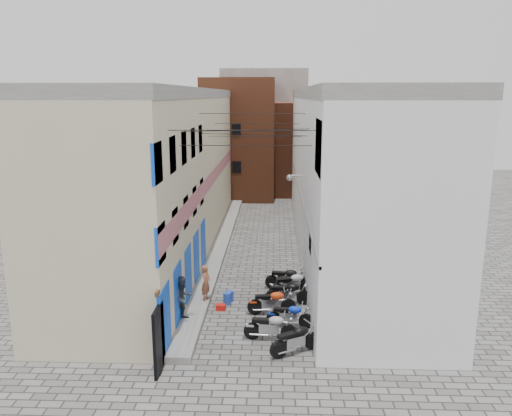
# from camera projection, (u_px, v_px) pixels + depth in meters

# --- Properties ---
(ground) EXTENTS (90.00, 90.00, 0.00)m
(ground) POSITION_uv_depth(u_px,v_px,m) (239.00, 366.00, 16.31)
(ground) COLOR #565451
(ground) RESTS_ON ground
(plinth) EXTENTS (0.90, 26.00, 0.25)m
(plinth) POSITION_uv_depth(u_px,v_px,m) (220.00, 245.00, 29.02)
(plinth) COLOR slate
(plinth) RESTS_ON ground
(building_left) EXTENTS (5.10, 27.00, 9.00)m
(building_left) POSITION_uv_depth(u_px,v_px,m) (167.00, 170.00, 28.12)
(building_left) COLOR beige
(building_left) RESTS_ON ground
(building_right) EXTENTS (5.94, 26.00, 9.00)m
(building_right) POSITION_uv_depth(u_px,v_px,m) (345.00, 171.00, 27.78)
(building_right) COLOR white
(building_right) RESTS_ON ground
(building_far_brick_left) EXTENTS (6.00, 6.00, 10.00)m
(building_far_brick_left) POSITION_uv_depth(u_px,v_px,m) (239.00, 139.00, 42.56)
(building_far_brick_left) COLOR brown
(building_far_brick_left) RESTS_ON ground
(building_far_brick_right) EXTENTS (5.00, 6.00, 8.00)m
(building_far_brick_right) POSITION_uv_depth(u_px,v_px,m) (297.00, 148.00, 44.53)
(building_far_brick_right) COLOR brown
(building_far_brick_right) RESTS_ON ground
(building_far_concrete) EXTENTS (8.00, 5.00, 11.00)m
(building_far_concrete) POSITION_uv_depth(u_px,v_px,m) (264.00, 128.00, 48.22)
(building_far_concrete) COLOR slate
(building_far_concrete) RESTS_ON ground
(far_shopfront) EXTENTS (2.00, 0.30, 2.40)m
(far_shopfront) POSITION_uv_depth(u_px,v_px,m) (262.00, 189.00, 40.59)
(far_shopfront) COLOR black
(far_shopfront) RESTS_ON ground
(overhead_wires) EXTENTS (5.80, 13.02, 1.32)m
(overhead_wires) POSITION_uv_depth(u_px,v_px,m) (251.00, 130.00, 22.17)
(overhead_wires) COLOR black
(overhead_wires) RESTS_ON ground
(motorcycle_a) EXTENTS (2.03, 1.51, 1.15)m
(motorcycle_a) POSITION_uv_depth(u_px,v_px,m) (296.00, 338.00, 16.97)
(motorcycle_a) COLOR black
(motorcycle_a) RESTS_ON ground
(motorcycle_b) EXTENTS (2.00, 0.78, 1.13)m
(motorcycle_b) POSITION_uv_depth(u_px,v_px,m) (270.00, 325.00, 17.92)
(motorcycle_b) COLOR #A0A0A4
(motorcycle_b) RESTS_ON ground
(motorcycle_c) EXTENTS (1.87, 0.78, 1.05)m
(motorcycle_c) POSITION_uv_depth(u_px,v_px,m) (290.00, 314.00, 18.94)
(motorcycle_c) COLOR #0C2EB7
(motorcycle_c) RESTS_ON ground
(motorcycle_d) EXTENTS (2.02, 0.77, 1.14)m
(motorcycle_d) POSITION_uv_depth(u_px,v_px,m) (272.00, 301.00, 20.05)
(motorcycle_d) COLOR #C0360D
(motorcycle_d) RESTS_ON ground
(motorcycle_e) EXTENTS (1.95, 0.64, 1.12)m
(motorcycle_e) POSITION_uv_depth(u_px,v_px,m) (288.00, 292.00, 21.00)
(motorcycle_e) COLOR black
(motorcycle_e) RESTS_ON ground
(motorcycle_f) EXTENTS (2.18, 1.22, 1.21)m
(motorcycle_f) POSITION_uv_depth(u_px,v_px,m) (292.00, 283.00, 21.85)
(motorcycle_f) COLOR #A7A6AB
(motorcycle_f) RESTS_ON ground
(motorcycle_g) EXTENTS (1.98, 0.73, 1.13)m
(motorcycle_g) POSITION_uv_depth(u_px,v_px,m) (286.00, 277.00, 22.68)
(motorcycle_g) COLOR black
(motorcycle_g) RESTS_ON ground
(person_a) EXTENTS (0.48, 0.62, 1.52)m
(person_a) POSITION_uv_depth(u_px,v_px,m) (206.00, 282.00, 20.82)
(person_a) COLOR #9C5738
(person_a) RESTS_ON plinth
(person_b) EXTENTS (1.06, 1.08, 1.75)m
(person_b) POSITION_uv_depth(u_px,v_px,m) (183.00, 298.00, 18.91)
(person_b) COLOR #2C3542
(person_b) RESTS_ON plinth
(water_jug_near) EXTENTS (0.35, 0.35, 0.51)m
(water_jug_near) POSITION_uv_depth(u_px,v_px,m) (227.00, 299.00, 21.05)
(water_jug_near) COLOR #244AB4
(water_jug_near) RESTS_ON ground
(water_jug_far) EXTENTS (0.35, 0.35, 0.46)m
(water_jug_far) POSITION_uv_depth(u_px,v_px,m) (230.00, 296.00, 21.36)
(water_jug_far) COLOR blue
(water_jug_far) RESTS_ON ground
(red_crate) EXTENTS (0.41, 0.33, 0.24)m
(red_crate) POSITION_uv_depth(u_px,v_px,m) (221.00, 307.00, 20.52)
(red_crate) COLOR red
(red_crate) RESTS_ON ground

